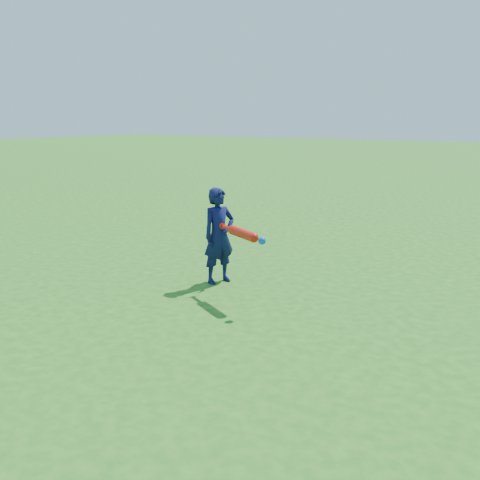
{
  "coord_description": "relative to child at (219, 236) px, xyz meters",
  "views": [
    {
      "loc": [
        3.32,
        -5.04,
        1.91
      ],
      "look_at": [
        0.24,
        -0.31,
        0.61
      ],
      "focal_mm": 40.0,
      "sensor_mm": 36.0,
      "label": 1
    }
  ],
  "objects": [
    {
      "name": "ground",
      "position": [
        0.2,
        0.08,
        -0.56
      ],
      "size": [
        80.0,
        80.0,
        0.0
      ],
      "primitive_type": "plane",
      "color": "#1E6117",
      "rests_on": "ground"
    },
    {
      "name": "child",
      "position": [
        0.0,
        0.0,
        0.0
      ],
      "size": [
        0.4,
        0.48,
        1.12
      ],
      "primitive_type": "imported",
      "rotation": [
        0.0,
        0.0,
        1.2
      ],
      "color": "#0D1140",
      "rests_on": "ground"
    },
    {
      "name": "bat_swing",
      "position": [
        0.59,
        -0.37,
        0.16
      ],
      "size": [
        0.81,
        0.46,
        0.1
      ],
      "rotation": [
        0.0,
        0.0,
        -0.48
      ],
      "color": "red",
      "rests_on": "ground"
    }
  ]
}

